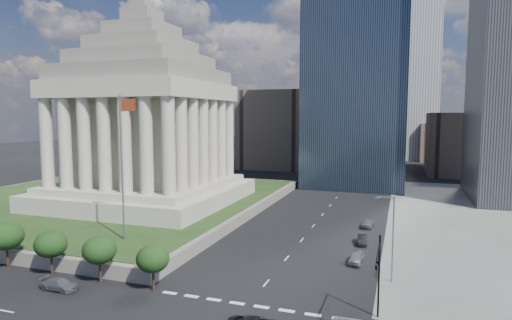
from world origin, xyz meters
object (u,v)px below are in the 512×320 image
at_px(war_memorial, 145,104).
at_px(flagpole, 123,159).
at_px(suv_grey, 59,284).
at_px(street_lamp_north, 391,234).
at_px(parked_sedan_mid, 362,240).
at_px(parked_sedan_far, 368,223).
at_px(parked_sedan_near, 356,258).
at_px(traffic_signal_ne, 378,270).

relative_size(war_memorial, flagpole, 1.95).
xyz_separation_m(war_memorial, suv_grey, (13.14, -37.22, -20.76)).
distance_m(street_lamp_north, parked_sedan_mid, 15.36).
bearing_deg(war_memorial, parked_sedan_far, 1.56).
distance_m(suv_grey, parked_sedan_near, 35.60).
relative_size(flagpole, street_lamp_north, 2.00).
xyz_separation_m(flagpole, parked_sedan_mid, (30.83, 14.86, -12.45)).
height_order(war_memorial, parked_sedan_far, war_memorial).
bearing_deg(parked_sedan_mid, street_lamp_north, -77.06).
height_order(war_memorial, suv_grey, war_memorial).
relative_size(flagpole, parked_sedan_mid, 4.98).
height_order(parked_sedan_near, parked_sedan_mid, parked_sedan_near).
xyz_separation_m(traffic_signal_ne, parked_sedan_near, (-3.50, 16.45, -4.55)).
distance_m(flagpole, suv_grey, 18.21).
relative_size(flagpole, parked_sedan_far, 4.38).
xyz_separation_m(street_lamp_north, parked_sedan_near, (-4.33, 5.14, -4.97)).
bearing_deg(flagpole, war_memorial, 116.89).
bearing_deg(parked_sedan_near, traffic_signal_ne, -73.72).
height_order(war_memorial, parked_sedan_mid, war_memorial).
bearing_deg(traffic_signal_ne, suv_grey, -175.00).
distance_m(parked_sedan_near, parked_sedan_far, 19.03).
bearing_deg(parked_sedan_mid, suv_grey, -141.16).
bearing_deg(suv_grey, street_lamp_north, -65.73).
distance_m(traffic_signal_ne, street_lamp_north, 11.34).
distance_m(street_lamp_north, parked_sedan_near, 8.36).
height_order(street_lamp_north, parked_sedan_mid, street_lamp_north).
distance_m(flagpole, parked_sedan_far, 41.67).
relative_size(suv_grey, parked_sedan_far, 0.96).
height_order(war_memorial, traffic_signal_ne, war_memorial).
bearing_deg(suv_grey, war_memorial, 21.12).
distance_m(war_memorial, parked_sedan_far, 47.70).
bearing_deg(war_memorial, parked_sedan_near, -22.55).
bearing_deg(suv_grey, parked_sedan_far, -36.19).
xyz_separation_m(suv_grey, parked_sedan_near, (29.86, 19.37, 0.06)).
relative_size(war_memorial, parked_sedan_far, 8.55).
distance_m(flagpole, parked_sedan_mid, 36.42).
relative_size(traffic_signal_ne, parked_sedan_near, 1.96).
bearing_deg(parked_sedan_mid, traffic_signal_ne, -86.48).
bearing_deg(flagpole, parked_sedan_mid, 25.74).
height_order(traffic_signal_ne, parked_sedan_far, traffic_signal_ne).
bearing_deg(parked_sedan_far, traffic_signal_ne, -77.96).
xyz_separation_m(parked_sedan_near, parked_sedan_mid, (0.00, 8.72, -0.03)).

